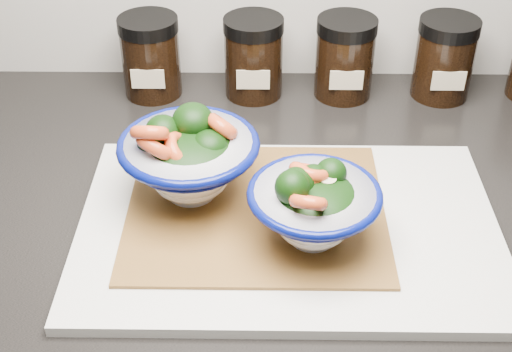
{
  "coord_description": "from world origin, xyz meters",
  "views": [
    {
      "loc": [
        -0.13,
        0.81,
        1.41
      ],
      "look_at": [
        -0.14,
        1.41,
        0.96
      ],
      "focal_mm": 50.0,
      "sensor_mm": 36.0,
      "label": 1
    }
  ],
  "objects_px": {
    "spice_jar_b": "(254,57)",
    "spice_jar_c": "(345,58)",
    "bowl_right": "(313,206)",
    "spice_jar_d": "(444,58)",
    "spice_jar_a": "(151,56)",
    "bowl_left": "(188,158)",
    "cutting_board": "(288,228)"
  },
  "relations": [
    {
      "from": "bowl_left",
      "to": "bowl_right",
      "type": "bearing_deg",
      "value": -29.33
    },
    {
      "from": "bowl_right",
      "to": "spice_jar_b",
      "type": "xyz_separation_m",
      "value": [
        -0.06,
        0.33,
        -0.0
      ]
    },
    {
      "from": "spice_jar_c",
      "to": "spice_jar_d",
      "type": "height_order",
      "value": "same"
    },
    {
      "from": "bowl_right",
      "to": "spice_jar_a",
      "type": "bearing_deg",
      "value": 122.31
    },
    {
      "from": "spice_jar_b",
      "to": "cutting_board",
      "type": "bearing_deg",
      "value": -82.01
    },
    {
      "from": "bowl_right",
      "to": "spice_jar_c",
      "type": "bearing_deg",
      "value": 79.54
    },
    {
      "from": "spice_jar_b",
      "to": "spice_jar_c",
      "type": "xyz_separation_m",
      "value": [
        0.13,
        0.0,
        0.0
      ]
    },
    {
      "from": "spice_jar_a",
      "to": "spice_jar_b",
      "type": "distance_m",
      "value": 0.14
    },
    {
      "from": "bowl_right",
      "to": "spice_jar_b",
      "type": "relative_size",
      "value": 1.2
    },
    {
      "from": "bowl_left",
      "to": "bowl_right",
      "type": "distance_m",
      "value": 0.15
    },
    {
      "from": "spice_jar_d",
      "to": "spice_jar_a",
      "type": "bearing_deg",
      "value": 180.0
    },
    {
      "from": "spice_jar_b",
      "to": "spice_jar_c",
      "type": "height_order",
      "value": "same"
    },
    {
      "from": "spice_jar_c",
      "to": "bowl_left",
      "type": "bearing_deg",
      "value": -127.23
    },
    {
      "from": "bowl_left",
      "to": "spice_jar_b",
      "type": "bearing_deg",
      "value": 75.19
    },
    {
      "from": "bowl_left",
      "to": "spice_jar_d",
      "type": "height_order",
      "value": "bowl_left"
    },
    {
      "from": "spice_jar_c",
      "to": "spice_jar_d",
      "type": "relative_size",
      "value": 1.0
    },
    {
      "from": "spice_jar_a",
      "to": "spice_jar_d",
      "type": "xyz_separation_m",
      "value": [
        0.4,
        0.0,
        0.0
      ]
    },
    {
      "from": "bowl_left",
      "to": "spice_jar_a",
      "type": "distance_m",
      "value": 0.26
    },
    {
      "from": "spice_jar_c",
      "to": "spice_jar_b",
      "type": "bearing_deg",
      "value": 180.0
    },
    {
      "from": "spice_jar_d",
      "to": "bowl_left",
      "type": "bearing_deg",
      "value": -142.44
    },
    {
      "from": "bowl_left",
      "to": "spice_jar_a",
      "type": "xyz_separation_m",
      "value": [
        -0.07,
        0.25,
        -0.01
      ]
    },
    {
      "from": "spice_jar_c",
      "to": "spice_jar_a",
      "type": "bearing_deg",
      "value": 180.0
    },
    {
      "from": "bowl_right",
      "to": "spice_jar_a",
      "type": "xyz_separation_m",
      "value": [
        -0.21,
        0.33,
        -0.0
      ]
    },
    {
      "from": "cutting_board",
      "to": "bowl_right",
      "type": "relative_size",
      "value": 3.31
    },
    {
      "from": "spice_jar_a",
      "to": "spice_jar_c",
      "type": "xyz_separation_m",
      "value": [
        0.27,
        0.0,
        0.0
      ]
    },
    {
      "from": "cutting_board",
      "to": "spice_jar_d",
      "type": "relative_size",
      "value": 3.98
    },
    {
      "from": "bowl_left",
      "to": "spice_jar_d",
      "type": "bearing_deg",
      "value": 37.56
    },
    {
      "from": "bowl_right",
      "to": "spice_jar_b",
      "type": "height_order",
      "value": "same"
    },
    {
      "from": "bowl_right",
      "to": "spice_jar_d",
      "type": "bearing_deg",
      "value": 58.91
    },
    {
      "from": "spice_jar_b",
      "to": "spice_jar_d",
      "type": "distance_m",
      "value": 0.26
    },
    {
      "from": "bowl_right",
      "to": "spice_jar_b",
      "type": "bearing_deg",
      "value": 101.24
    },
    {
      "from": "bowl_right",
      "to": "spice_jar_c",
      "type": "xyz_separation_m",
      "value": [
        0.06,
        0.33,
        -0.0
      ]
    }
  ]
}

